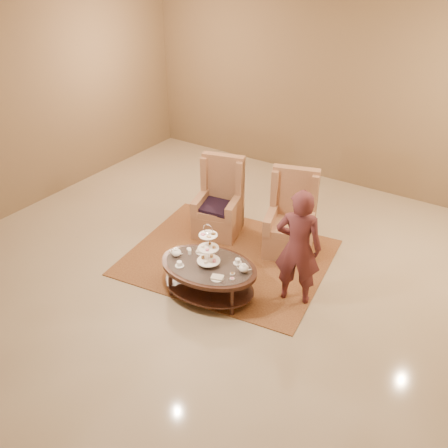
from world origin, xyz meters
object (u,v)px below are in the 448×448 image
Objects in this scene: armchair_left at (220,208)px; person at (298,248)px; tea_table at (209,270)px; armchair_right at (291,225)px.

person is (1.81, -0.92, 0.39)m from armchair_left.
tea_table is 1.66m from armchair_right.
person reaches higher than armchair_left.
armchair_left reaches higher than tea_table.
person is at bearing 22.24° from tea_table.
tea_table is 1.21m from person.
armchair_left is at bearing 169.65° from armchair_right.
armchair_left is (-0.81, 1.47, 0.02)m from tea_table.
person reaches higher than armchair_right.
armchair_right is 1.28m from person.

